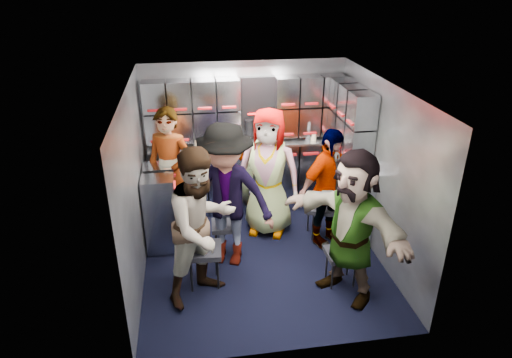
{
  "coord_description": "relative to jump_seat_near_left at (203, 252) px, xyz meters",
  "views": [
    {
      "loc": [
        -0.79,
        -4.57,
        3.25
      ],
      "look_at": [
        -0.02,
        0.35,
        0.9
      ],
      "focal_mm": 32.0,
      "sensor_mm": 36.0,
      "label": 1
    }
  ],
  "objects": [
    {
      "name": "bottle_right",
      "position": [
        1.57,
        1.62,
        0.75
      ],
      "size": [
        0.07,
        0.07,
        0.27
      ],
      "primitive_type": "cylinder",
      "color": "white",
      "rests_on": "counter"
    },
    {
      "name": "locker_bank_right",
      "position": [
        1.97,
        1.08,
        1.08
      ],
      "size": [
        0.28,
        1.0,
        0.82
      ],
      "primitive_type": "cube",
      "color": "#9CA1AB",
      "rests_on": "wall_right"
    },
    {
      "name": "jump_seat_near_left",
      "position": [
        0.0,
        0.0,
        0.0
      ],
      "size": [
        0.42,
        0.4,
        0.47
      ],
      "rotation": [
        0.0,
        0.0,
        -0.08
      ],
      "color": "black",
      "rests_on": "ground"
    },
    {
      "name": "counter",
      "position": [
        0.72,
        1.67,
        0.6
      ],
      "size": [
        2.68,
        0.42,
        0.03
      ],
      "primitive_type": "cube",
      "color": "silver",
      "rests_on": "cart_bank_back"
    },
    {
      "name": "wall_back",
      "position": [
        0.72,
        1.88,
        0.64
      ],
      "size": [
        2.8,
        0.04,
        2.1
      ],
      "primitive_type": "cube",
      "color": "gray",
      "rests_on": "ground"
    },
    {
      "name": "jump_seat_near_right",
      "position": [
        1.5,
        -0.21,
        -0.05
      ],
      "size": [
        0.35,
        0.33,
        0.41
      ],
      "rotation": [
        0.0,
        0.0,
        0.02
      ],
      "color": "black",
      "rests_on": "ground"
    },
    {
      "name": "attendant_standing",
      "position": [
        -0.33,
        1.18,
        0.44
      ],
      "size": [
        0.73,
        0.62,
        1.7
      ],
      "primitive_type": "imported",
      "rotation": [
        0.0,
        0.0,
        -0.41
      ],
      "color": "black",
      "rests_on": "ground"
    },
    {
      "name": "cup_left",
      "position": [
        0.04,
        1.61,
        0.66
      ],
      "size": [
        0.08,
        0.08,
        0.09
      ],
      "primitive_type": "cylinder",
      "color": "#C7B38C",
      "rests_on": "counter"
    },
    {
      "name": "attendant_arc_c",
      "position": [
        0.9,
        1.01,
        0.44
      ],
      "size": [
        0.97,
        0.8,
        1.69
      ],
      "primitive_type": "imported",
      "rotation": [
        0.0,
        0.0,
        -0.37
      ],
      "color": "black",
      "rests_on": "ground"
    },
    {
      "name": "red_latch_strip",
      "position": [
        0.72,
        1.47,
        0.47
      ],
      "size": [
        2.6,
        0.02,
        0.03
      ],
      "primitive_type": "cube",
      "color": "maroon",
      "rests_on": "cart_bank_back"
    },
    {
      "name": "cup_right",
      "position": [
        1.65,
        1.61,
        0.67
      ],
      "size": [
        0.08,
        0.08,
        0.11
      ],
      "primitive_type": "cylinder",
      "color": "#C7B38C",
      "rests_on": "counter"
    },
    {
      "name": "coffee_niche",
      "position": [
        0.9,
        1.79,
        1.06
      ],
      "size": [
        0.46,
        0.16,
        0.84
      ],
      "primitive_type": null,
      "color": "black",
      "rests_on": "wall_back"
    },
    {
      "name": "jump_seat_center",
      "position": [
        0.9,
        1.19,
        -0.03
      ],
      "size": [
        0.42,
        0.4,
        0.44
      ],
      "rotation": [
        0.0,
        0.0,
        0.16
      ],
      "color": "black",
      "rests_on": "ground"
    },
    {
      "name": "bottle_left",
      "position": [
        0.18,
        1.62,
        0.75
      ],
      "size": [
        0.07,
        0.07,
        0.26
      ],
      "primitive_type": "cylinder",
      "color": "white",
      "rests_on": "counter"
    },
    {
      "name": "cart_bank_left",
      "position": [
        -0.47,
        0.94,
        0.08
      ],
      "size": [
        0.38,
        0.76,
        0.99
      ],
      "primitive_type": "cube",
      "color": "#9CA1AB",
      "rests_on": "ground"
    },
    {
      "name": "wall_left",
      "position": [
        -0.68,
        0.38,
        0.64
      ],
      "size": [
        0.04,
        3.0,
        2.1
      ],
      "primitive_type": "cube",
      "color": "gray",
      "rests_on": "ground"
    },
    {
      "name": "floor",
      "position": [
        0.72,
        0.38,
        -0.41
      ],
      "size": [
        3.0,
        3.0,
        0.0
      ],
      "primitive_type": "plane",
      "color": "black",
      "rests_on": "ground"
    },
    {
      "name": "bottle_mid",
      "position": [
        0.36,
        1.62,
        0.74
      ],
      "size": [
        0.07,
        0.07,
        0.25
      ],
      "primitive_type": "cylinder",
      "color": "white",
      "rests_on": "counter"
    },
    {
      "name": "right_cabinet",
      "position": [
        1.97,
        0.98,
        0.09
      ],
      "size": [
        0.28,
        1.2,
        1.0
      ],
      "primitive_type": "cube",
      "color": "#9CA1AB",
      "rests_on": "ground"
    },
    {
      "name": "wall_right",
      "position": [
        2.12,
        0.38,
        0.64
      ],
      "size": [
        0.04,
        3.0,
        2.1
      ],
      "primitive_type": "cube",
      "color": "gray",
      "rests_on": "ground"
    },
    {
      "name": "attendant_arc_a",
      "position": [
        -0.0,
        -0.18,
        0.44
      ],
      "size": [
        1.05,
        1.0,
        1.7
      ],
      "primitive_type": "imported",
      "rotation": [
        0.0,
        0.0,
        0.61
      ],
      "color": "black",
      "rests_on": "ground"
    },
    {
      "name": "attendant_arc_e",
      "position": [
        1.5,
        -0.39,
        0.42
      ],
      "size": [
        1.26,
        1.57,
        1.67
      ],
      "primitive_type": "imported",
      "rotation": [
        0.0,
        0.0,
        -0.99
      ],
      "color": "black",
      "rests_on": "ground"
    },
    {
      "name": "jump_seat_mid_right",
      "position": [
        1.56,
        0.78,
        -0.03
      ],
      "size": [
        0.46,
        0.45,
        0.44
      ],
      "rotation": [
        0.0,
        0.0,
        -0.32
      ],
      "color": "black",
      "rests_on": "ground"
    },
    {
      "name": "jump_seat_mid_left",
      "position": [
        0.3,
        0.58,
        -0.05
      ],
      "size": [
        0.36,
        0.34,
        0.4
      ],
      "rotation": [
        0.0,
        0.0,
        -0.05
      ],
      "color": "black",
      "rests_on": "ground"
    },
    {
      "name": "cart_bank_back",
      "position": [
        0.72,
        1.67,
        0.08
      ],
      "size": [
        2.68,
        0.38,
        0.99
      ],
      "primitive_type": "cube",
      "color": "#9CA1AB",
      "rests_on": "ground"
    },
    {
      "name": "locker_bank_back",
      "position": [
        0.72,
        1.73,
        1.08
      ],
      "size": [
        2.68,
        0.28,
        0.82
      ],
      "primitive_type": "cube",
      "color": "#9CA1AB",
      "rests_on": "wall_back"
    },
    {
      "name": "attendant_arc_d",
      "position": [
        1.56,
        0.6,
        0.36
      ],
      "size": [
        0.97,
        0.75,
        1.53
      ],
      "primitive_type": "imported",
      "rotation": [
        0.0,
        0.0,
        0.49
      ],
      "color": "black",
      "rests_on": "ground"
    },
    {
      "name": "attendant_arc_b",
      "position": [
        0.3,
        0.4,
        0.46
      ],
      "size": [
        1.28,
        1.02,
        1.74
      ],
      "primitive_type": "imported",
      "rotation": [
        0.0,
        0.0,
        -0.38
      ],
      "color": "black",
      "rests_on": "ground"
    },
    {
      "name": "ceiling",
      "position": [
        0.72,
        0.38,
        1.69
      ],
      "size": [
        2.8,
        3.0,
        0.02
      ],
      "primitive_type": "cube",
      "color": "silver",
      "rests_on": "wall_back"
    }
  ]
}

